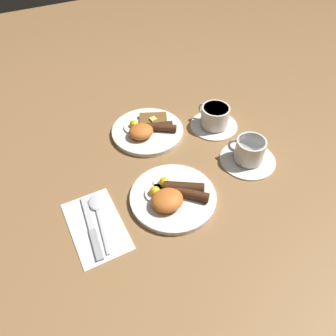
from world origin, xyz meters
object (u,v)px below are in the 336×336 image
at_px(teacup_near, 249,153).
at_px(teacup_far, 215,118).
at_px(breakfast_plate_far, 148,130).
at_px(knife, 92,230).
at_px(spoon, 97,208).
at_px(breakfast_plate_near, 173,196).

height_order(teacup_near, teacup_far, teacup_near).
bearing_deg(breakfast_plate_far, teacup_far, -16.76).
height_order(teacup_near, knife, teacup_near).
bearing_deg(breakfast_plate_far, spoon, -138.24).
relative_size(teacup_near, knife, 0.85).
bearing_deg(breakfast_plate_near, knife, 179.71).
height_order(breakfast_plate_far, teacup_far, teacup_far).
height_order(breakfast_plate_far, knife, breakfast_plate_far).
bearing_deg(spoon, knife, 159.41).
bearing_deg(spoon, breakfast_plate_near, -100.29).
distance_m(teacup_near, knife, 0.49).
relative_size(breakfast_plate_far, knife, 1.18).
bearing_deg(breakfast_plate_near, spoon, 162.48).
bearing_deg(spoon, teacup_near, -86.29).
height_order(knife, spoon, spoon).
distance_m(breakfast_plate_far, teacup_near, 0.32).
height_order(breakfast_plate_near, knife, breakfast_plate_near).
height_order(breakfast_plate_near, teacup_far, teacup_far).
bearing_deg(teacup_far, knife, -156.30).
xyz_separation_m(breakfast_plate_near, knife, (-0.22, 0.00, -0.01)).
bearing_deg(spoon, teacup_far, -64.04).
height_order(breakfast_plate_far, teacup_near, teacup_near).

